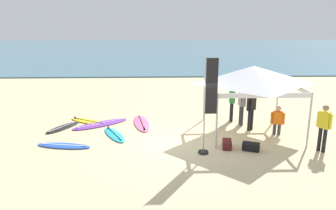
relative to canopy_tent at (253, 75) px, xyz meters
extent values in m
plane|color=beige|center=(-3.03, -1.09, -2.39)|extent=(80.00, 80.00, 0.00)
cube|color=teal|center=(-3.03, 30.38, -2.34)|extent=(80.00, 36.00, 0.10)
cylinder|color=#B7B7BC|center=(-1.68, -1.68, -1.36)|extent=(0.07, 0.07, 2.05)
cylinder|color=#B7B7BC|center=(1.68, -1.68, -1.36)|extent=(0.07, 0.07, 2.05)
cylinder|color=#B7B7BC|center=(-1.68, 1.68, -1.36)|extent=(0.07, 0.07, 2.05)
cylinder|color=#B7B7BC|center=(1.68, 1.68, -1.36)|extent=(0.07, 0.07, 2.05)
cube|color=white|center=(0.00, -1.68, -0.43)|extent=(3.36, 0.03, 0.18)
cube|color=white|center=(0.00, 1.68, -0.43)|extent=(3.36, 0.03, 0.18)
cube|color=white|center=(-1.68, 0.00, -0.43)|extent=(0.03, 3.36, 0.18)
cube|color=white|center=(1.68, 0.00, -0.43)|extent=(0.03, 3.36, 0.18)
pyramid|color=white|center=(0.00, 0.00, 0.01)|extent=(3.48, 3.48, 0.70)
ellipsoid|color=yellow|center=(-6.91, 1.51, -2.35)|extent=(2.00, 1.50, 0.07)
cube|color=black|center=(-6.91, 1.51, -2.32)|extent=(1.48, 0.92, 0.01)
cone|color=black|center=(-7.61, 1.94, -2.26)|extent=(0.09, 0.09, 0.12)
ellipsoid|color=#23B2CC|center=(-5.54, -0.25, -2.35)|extent=(1.31, 1.98, 0.07)
cube|color=black|center=(-5.54, -0.25, -2.32)|extent=(0.75, 1.51, 0.01)
cone|color=black|center=(-5.88, 0.47, -2.26)|extent=(0.09, 0.09, 0.12)
ellipsoid|color=blue|center=(-7.26, -1.37, -2.35)|extent=(2.11, 0.91, 0.07)
cube|color=white|center=(-7.26, -1.37, -2.32)|extent=(1.71, 0.36, 0.01)
cone|color=white|center=(-6.43, -1.52, -2.26)|extent=(0.09, 0.09, 0.12)
ellipsoid|color=black|center=(-7.85, 0.73, -2.35)|extent=(1.37, 1.81, 0.07)
cube|color=white|center=(-7.85, 0.73, -2.32)|extent=(0.84, 1.34, 0.01)
cone|color=white|center=(-8.24, 0.10, -2.26)|extent=(0.09, 0.09, 0.12)
ellipsoid|color=pink|center=(-4.51, 1.19, -2.35)|extent=(1.04, 2.46, 0.07)
cube|color=black|center=(-4.51, 1.19, -2.32)|extent=(0.39, 2.01, 0.01)
cone|color=black|center=(-4.34, 0.23, -2.26)|extent=(0.09, 0.09, 0.12)
ellipsoid|color=purple|center=(-6.32, 1.14, -2.35)|extent=(2.53, 2.05, 0.07)
cube|color=white|center=(-6.32, 1.14, -2.32)|extent=(1.84, 1.29, 0.01)
cone|color=white|center=(-7.19, 0.53, -2.26)|extent=(0.09, 0.09, 0.12)
cylinder|color=#2D2D33|center=(-0.15, 1.00, -1.95)|extent=(0.13, 0.13, 0.88)
cylinder|color=#2D2D33|center=(-0.13, 0.82, -1.95)|extent=(0.13, 0.13, 0.88)
cube|color=gray|center=(-0.14, 0.91, -1.21)|extent=(0.25, 0.38, 0.60)
sphere|color=#9E7051|center=(-0.14, 0.91, -0.78)|extent=(0.21, 0.21, 0.21)
cylinder|color=gray|center=(-0.16, 1.14, -1.23)|extent=(0.09, 0.09, 0.54)
cylinder|color=gray|center=(-0.12, 0.69, -1.23)|extent=(0.09, 0.09, 0.54)
cylinder|color=black|center=(2.06, -2.17, -1.95)|extent=(0.13, 0.13, 0.88)
cylinder|color=black|center=(1.96, -2.02, -1.95)|extent=(0.13, 0.13, 0.88)
cube|color=yellow|center=(2.01, -2.09, -1.21)|extent=(0.39, 0.42, 0.60)
sphere|color=#9E7051|center=(2.01, -2.09, -0.78)|extent=(0.21, 0.21, 0.21)
cylinder|color=yellow|center=(2.14, -2.28, -1.23)|extent=(0.09, 0.09, 0.54)
cylinder|color=yellow|center=(1.88, -1.90, -1.23)|extent=(0.09, 0.09, 0.54)
cylinder|color=black|center=(-0.44, 1.58, -1.95)|extent=(0.13, 0.13, 0.88)
cylinder|color=black|center=(-0.46, 1.40, -1.95)|extent=(0.13, 0.13, 0.88)
cube|color=#2D8C47|center=(-0.45, 1.49, -1.21)|extent=(0.25, 0.38, 0.60)
sphere|color=beige|center=(-0.45, 1.49, -0.78)|extent=(0.21, 0.21, 0.21)
cylinder|color=#2D8C47|center=(-0.43, 1.72, -1.23)|extent=(0.09, 0.09, 0.54)
cylinder|color=#2D8C47|center=(-0.47, 1.26, -1.23)|extent=(0.09, 0.09, 0.54)
cylinder|color=black|center=(0.16, 0.31, -1.95)|extent=(0.13, 0.13, 0.88)
cylinder|color=black|center=(0.02, 0.19, -1.95)|extent=(0.13, 0.13, 0.88)
cube|color=black|center=(0.09, 0.25, -1.21)|extent=(0.42, 0.40, 0.60)
sphere|color=#9E7051|center=(0.09, 0.25, -0.78)|extent=(0.21, 0.21, 0.21)
cylinder|color=black|center=(0.26, 0.40, -1.23)|extent=(0.09, 0.09, 0.54)
cylinder|color=black|center=(-0.09, 0.10, -1.23)|extent=(0.09, 0.09, 0.54)
cylinder|color=#383842|center=(1.11, -0.35, -2.16)|extent=(0.13, 0.13, 0.45)
cylinder|color=#383842|center=(0.94, -0.30, -2.16)|extent=(0.13, 0.13, 0.45)
cube|color=orange|center=(1.02, -0.32, -1.68)|extent=(0.41, 0.32, 0.52)
sphere|color=tan|center=(1.02, -0.32, -1.29)|extent=(0.21, 0.21, 0.21)
cylinder|color=orange|center=(1.24, -0.39, -1.70)|extent=(0.09, 0.09, 0.47)
cylinder|color=orange|center=(0.81, -0.25, -1.70)|extent=(0.09, 0.09, 0.47)
cylinder|color=#99999E|center=(-2.19, -2.14, -0.69)|extent=(0.04, 0.04, 3.40)
cube|color=black|center=(-1.97, -2.14, 0.01)|extent=(0.40, 0.02, 1.90)
cylinder|color=black|center=(-2.19, -2.14, -2.35)|extent=(0.36, 0.36, 0.08)
cube|color=black|center=(-0.46, -1.93, -2.25)|extent=(0.68, 0.52, 0.28)
cube|color=#4C1919|center=(-1.27, -1.67, -2.25)|extent=(0.41, 0.64, 0.28)
camera|label=1|loc=(-3.77, -13.14, 2.37)|focal=36.23mm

